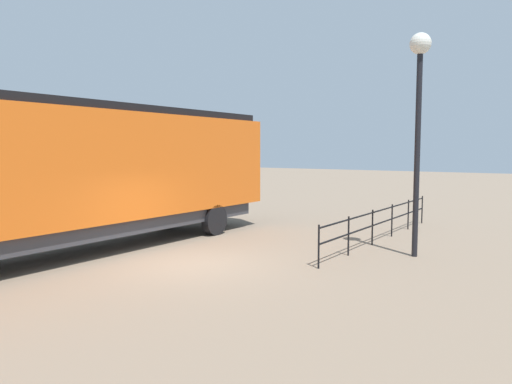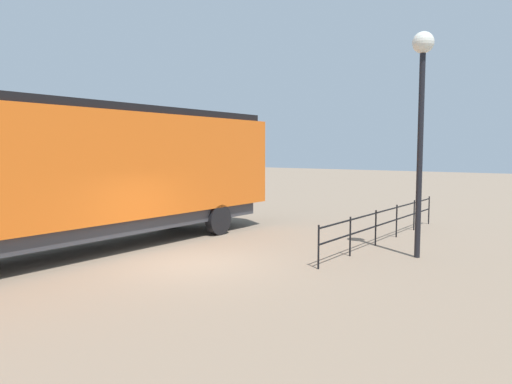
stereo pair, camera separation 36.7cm
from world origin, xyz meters
name	(u,v)px [view 1 (the left image)]	position (x,y,z in m)	size (l,w,h in m)	color
ground_plane	(192,264)	(0.00, 0.00, 0.00)	(120.00, 120.00, 0.00)	#84705B
locomotive	(86,170)	(-3.70, -0.54, 2.46)	(2.94, 15.18, 4.42)	orange
lamp_post	(419,90)	(4.62, 4.37, 4.73)	(0.60, 0.60, 6.31)	black
platform_fence	(383,219)	(3.01, 6.21, 0.75)	(0.05, 9.45, 1.15)	black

